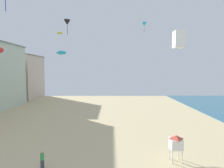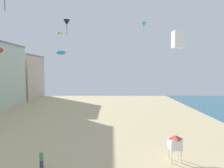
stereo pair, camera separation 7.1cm
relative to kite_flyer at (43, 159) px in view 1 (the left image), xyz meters
The scene contains 8 objects.
boardwalk_hotel_far 49.94m from the kite_flyer, 121.22° to the left, with size 16.61×13.17×13.55m.
kite_flyer is the anchor object (origin of this frame).
lifeguard_stand 12.48m from the kite_flyer, ahead, with size 1.10×1.10×2.55m.
kite_black_delta 19.38m from the kite_flyer, 92.31° to the left, with size 0.96×0.96×2.17m.
kite_yellow_parafoil 30.70m from the kite_flyer, 101.85° to the left, with size 1.30×0.36×0.51m.
kite_cyan_delta 33.68m from the kite_flyer, 62.23° to the left, with size 1.02×1.02×2.31m.
kite_cyan_parafoil 20.19m from the kite_flyer, 99.13° to the left, with size 1.74×0.48×0.68m.
kite_white_box 15.70m from the kite_flyer, ahead, with size 0.87×0.87×1.37m.
Camera 1 is at (4.53, -2.91, 8.74)m, focal length 29.42 mm.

